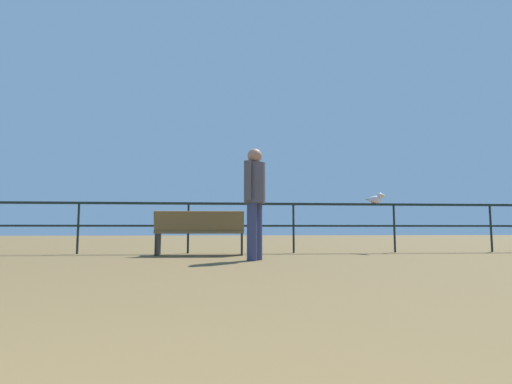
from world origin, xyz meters
TOP-DOWN VIEW (x-y plane):
  - pier_railing at (0.00, 8.43)m, footprint 22.17×0.05m
  - bench_near_left at (0.28, 7.80)m, footprint 1.71×0.65m
  - person_at_railing at (1.24, 6.57)m, footprint 0.37×0.51m
  - seagull_on_rail at (4.03, 8.41)m, footprint 0.33×0.40m

SIDE VIEW (x-z plane):
  - bench_near_left at x=0.28m, z-range 0.06..0.91m
  - pier_railing at x=0.00m, z-range 0.26..1.31m
  - person_at_railing at x=1.24m, z-range 0.13..1.96m
  - seagull_on_rail at x=4.03m, z-range 1.05..1.27m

